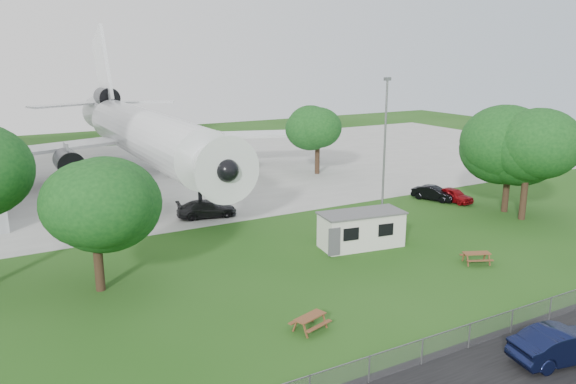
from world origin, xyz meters
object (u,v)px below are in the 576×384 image
site_cabin (361,229)px  car_centre_sedan (563,345)px  picnic_west (310,330)px  airliner (143,132)px  picnic_east (476,263)px

site_cabin → car_centre_sedan: bearing=-94.9°
site_cabin → picnic_west: 13.58m
site_cabin → picnic_west: size_ratio=3.84×
airliner → car_centre_sedan: bearing=-83.1°
car_centre_sedan → picnic_west: bearing=56.7°
picnic_west → picnic_east: same height
site_cabin → picnic_west: site_cabin is taller
airliner → picnic_east: airliner is taller
picnic_east → car_centre_sedan: car_centre_sedan is taller
airliner → site_cabin: bearing=-76.7°
car_centre_sedan → picnic_east: bearing=-19.1°
picnic_west → car_centre_sedan: size_ratio=0.36×
site_cabin → picnic_west: (-10.00, -9.09, -1.31)m
airliner → picnic_east: (12.04, -37.55, -5.27)m
picnic_east → car_centre_sedan: bearing=-96.0°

